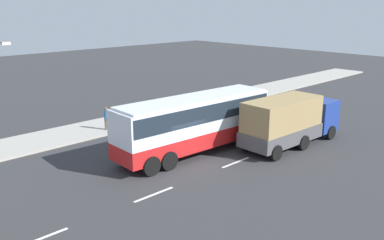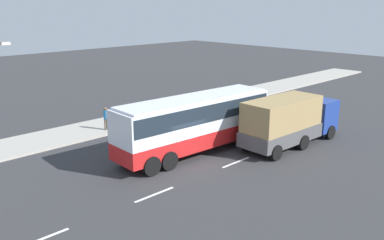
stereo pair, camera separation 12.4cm
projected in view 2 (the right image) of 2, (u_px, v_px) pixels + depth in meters
ground_plane at (185, 162)px, 24.71m from camera, size 120.00×120.00×0.00m
sidewalk_curb at (97, 128)px, 31.28m from camera, size 80.00×4.00×0.15m
lane_centreline at (195, 178)px, 22.43m from camera, size 29.09×0.16×0.01m
coach_bus at (195, 119)px, 25.73m from camera, size 10.88×3.13×3.55m
cargo_truck at (289, 120)px, 27.24m from camera, size 7.99×2.82×3.25m
pedestrian_near_curb at (106, 117)px, 30.33m from camera, size 0.32×0.32×1.67m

